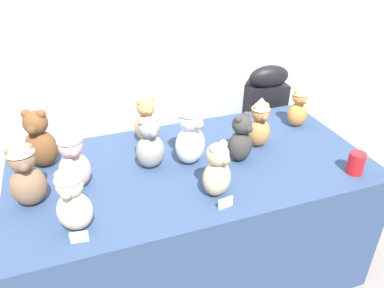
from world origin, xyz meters
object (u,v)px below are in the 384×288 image
(teddy_bear_sand, at_px, (217,171))
(party_cup_red, at_px, (356,163))
(teddy_bear_blush, at_px, (73,158))
(teddy_bear_snow, at_px, (191,132))
(teddy_bear_cream, at_px, (72,198))
(teddy_bear_charcoal, at_px, (241,139))
(teddy_bear_caramel, at_px, (260,123))
(instrument_case, at_px, (263,131))
(teddy_bear_honey, at_px, (147,121))
(teddy_bear_mocha, at_px, (25,173))
(display_table, at_px, (192,220))
(teddy_bear_chestnut, at_px, (39,141))
(teddy_bear_ash, at_px, (150,144))
(teddy_bear_ginger, at_px, (299,106))

(teddy_bear_sand, bearing_deg, party_cup_red, -33.70)
(teddy_bear_blush, relative_size, teddy_bear_snow, 0.89)
(teddy_bear_cream, distance_m, teddy_bear_charcoal, 0.87)
(teddy_bear_snow, relative_size, party_cup_red, 3.23)
(teddy_bear_cream, bearing_deg, party_cup_red, 19.39)
(teddy_bear_cream, bearing_deg, teddy_bear_caramel, 40.60)
(teddy_bear_sand, bearing_deg, instrument_case, 21.40)
(teddy_bear_honey, bearing_deg, teddy_bear_mocha, -159.88)
(display_table, bearing_deg, teddy_bear_honey, 116.08)
(teddy_bear_chestnut, bearing_deg, teddy_bear_sand, -13.91)
(teddy_bear_chestnut, xyz_separation_m, teddy_bear_honey, (0.55, 0.07, -0.02))
(instrument_case, xyz_separation_m, party_cup_red, (-0.03, -0.92, 0.30))
(teddy_bear_cream, height_order, teddy_bear_snow, teddy_bear_snow)
(teddy_bear_chestnut, distance_m, teddy_bear_caramel, 1.12)
(teddy_bear_caramel, bearing_deg, teddy_bear_mocha, -178.24)
(teddy_bear_ash, height_order, party_cup_red, teddy_bear_ash)
(teddy_bear_ginger, bearing_deg, party_cup_red, -94.17)
(teddy_bear_blush, height_order, party_cup_red, teddy_bear_blush)
(teddy_bear_chestnut, distance_m, teddy_bear_charcoal, 0.99)
(teddy_bear_honey, distance_m, teddy_bear_snow, 0.33)
(teddy_bear_ginger, bearing_deg, display_table, -168.76)
(teddy_bear_sand, xyz_separation_m, teddy_bear_chestnut, (-0.73, 0.50, 0.02))
(instrument_case, bearing_deg, teddy_bear_ash, -147.38)
(teddy_bear_ginger, relative_size, teddy_bear_ash, 0.94)
(instrument_case, relative_size, teddy_bear_honey, 3.78)
(teddy_bear_snow, bearing_deg, party_cup_red, -53.92)
(teddy_bear_snow, bearing_deg, instrument_case, 9.13)
(teddy_bear_snow, bearing_deg, teddy_bear_charcoal, -42.47)
(teddy_bear_cream, relative_size, party_cup_red, 2.82)
(party_cup_red, bearing_deg, teddy_bear_chestnut, 158.12)
(teddy_bear_ginger, distance_m, teddy_bear_cream, 1.40)
(teddy_bear_ginger, distance_m, teddy_bear_sand, 0.84)
(teddy_bear_ginger, distance_m, teddy_bear_caramel, 0.36)
(teddy_bear_mocha, bearing_deg, teddy_bear_ash, 1.74)
(display_table, relative_size, teddy_bear_cream, 5.80)
(teddy_bear_cream, relative_size, teddy_bear_snow, 0.87)
(instrument_case, relative_size, teddy_bear_snow, 2.79)
(teddy_bear_mocha, bearing_deg, teddy_bear_sand, -23.96)
(teddy_bear_snow, distance_m, teddy_bear_charcoal, 0.26)
(teddy_bear_ginger, height_order, teddy_bear_blush, teddy_bear_blush)
(teddy_bear_blush, bearing_deg, teddy_bear_chestnut, 107.45)
(instrument_case, distance_m, teddy_bear_blush, 1.49)
(teddy_bear_cream, bearing_deg, teddy_bear_snow, 49.10)
(party_cup_red, bearing_deg, teddy_bear_ash, 157.32)
(teddy_bear_caramel, distance_m, party_cup_red, 0.51)
(teddy_bear_snow, bearing_deg, teddy_bear_caramel, -22.78)
(teddy_bear_blush, relative_size, party_cup_red, 2.89)
(teddy_bear_blush, bearing_deg, teddy_bear_honey, 24.01)
(display_table, relative_size, teddy_bear_caramel, 6.33)
(display_table, xyz_separation_m, teddy_bear_cream, (-0.59, -0.28, 0.53))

